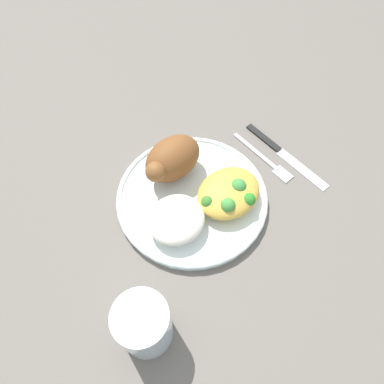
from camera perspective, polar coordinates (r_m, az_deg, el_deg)
ground_plane at (r=0.61m, az=-0.00°, el=-1.35°), size 2.00×2.00×0.00m
plate at (r=0.60m, az=-0.00°, el=-0.91°), size 0.25×0.25×0.02m
roasted_chicken at (r=0.59m, az=-3.26°, el=5.21°), size 0.11×0.07×0.07m
rice_pile at (r=0.56m, az=-2.55°, el=-4.37°), size 0.09×0.09×0.03m
mac_cheese_with_broccoli at (r=0.58m, az=5.91°, el=-0.17°), size 0.11×0.09×0.04m
fork at (r=0.67m, az=11.44°, el=5.28°), size 0.02×0.14×0.01m
knife at (r=0.69m, az=13.65°, el=6.58°), size 0.02×0.19×0.01m
water_glass at (r=0.49m, az=-7.66°, el=-20.23°), size 0.07×0.07×0.10m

